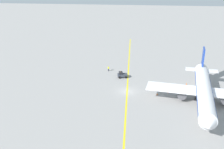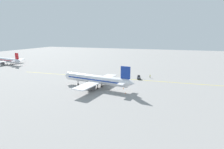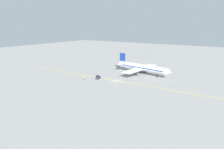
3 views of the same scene
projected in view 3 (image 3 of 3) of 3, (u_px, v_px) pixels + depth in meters
The scene contains 9 objects.
ground_plane at pixel (117, 81), 87.05m from camera, with size 400.00×400.00×0.00m, color gray.
apron_yellow_centreline at pixel (117, 81), 87.05m from camera, with size 0.40×120.00×0.01m, color yellow.
airplane_at_gate at pixel (141, 67), 99.02m from camera, with size 28.46×35.49×10.60m.
baggage_tug_dark at pixel (98, 77), 90.22m from camera, with size 3.26×2.31×2.11m.
ground_crew_worker at pixel (84, 78), 88.91m from camera, with size 0.49×0.39×1.68m.
traffic_cone_near_nose at pixel (126, 77), 92.91m from camera, with size 0.32×0.32×0.55m, color orange.
traffic_cone_mid_apron at pixel (126, 75), 96.19m from camera, with size 0.32×0.32×0.55m, color orange.
traffic_cone_by_wingtip at pixel (122, 71), 104.21m from camera, with size 0.32×0.32×0.55m, color orange.
traffic_cone_far_edge at pixel (123, 69), 109.83m from camera, with size 0.32×0.32×0.55m, color orange.
Camera 3 is at (71.07, 43.15, 26.08)m, focal length 28.00 mm.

